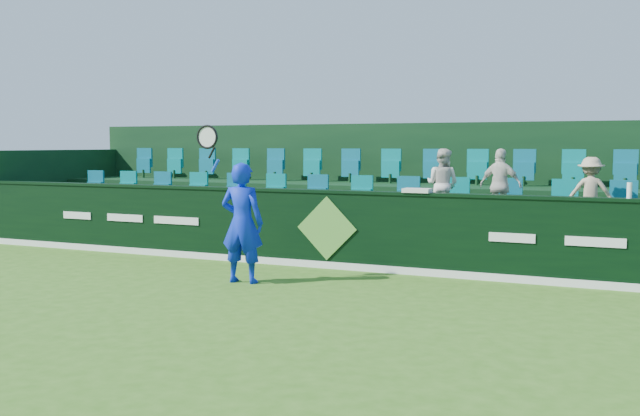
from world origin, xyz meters
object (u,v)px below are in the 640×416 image
at_px(spectator_middle, 501,185).
at_px(spectator_right, 590,192).
at_px(towel, 417,190).
at_px(drinks_bottle, 629,190).
at_px(tennis_player, 242,222).
at_px(spectator_left, 442,184).

height_order(spectator_middle, spectator_right, spectator_middle).
bearing_deg(towel, drinks_bottle, 0.00).
height_order(tennis_player, towel, tennis_player).
xyz_separation_m(spectator_left, spectator_middle, (1.01, 0.00, 0.00)).
distance_m(tennis_player, spectator_right, 5.68).
bearing_deg(spectator_right, spectator_left, -5.27).
height_order(spectator_right, towel, spectator_right).
xyz_separation_m(tennis_player, towel, (2.27, 1.77, 0.44)).
bearing_deg(spectator_right, towel, 18.09).
distance_m(spectator_right, towel, 2.83).
relative_size(tennis_player, towel, 5.64).
height_order(spectator_left, towel, spectator_left).
bearing_deg(tennis_player, towel, 37.94).
height_order(tennis_player, spectator_left, tennis_player).
bearing_deg(drinks_bottle, towel, 180.00).
bearing_deg(spectator_left, tennis_player, 63.08).
relative_size(spectator_middle, drinks_bottle, 5.44).
distance_m(spectator_left, spectator_right, 2.46).
xyz_separation_m(spectator_middle, spectator_right, (1.44, 0.00, -0.07)).
bearing_deg(drinks_bottle, spectator_middle, 151.08).
relative_size(spectator_middle, towel, 2.85).
relative_size(spectator_left, towel, 2.84).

